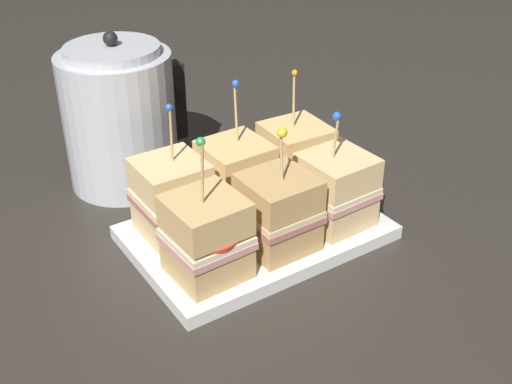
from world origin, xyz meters
name	(u,v)px	position (x,y,z in m)	size (l,w,h in m)	color
ground_plane	(256,238)	(0.00, 0.00, 0.00)	(6.00, 6.00, 0.00)	#2D2823
serving_platter	(256,232)	(0.00, 0.00, 0.01)	(0.32, 0.21, 0.02)	silver
sandwich_front_left	(207,237)	(-0.10, -0.05, 0.07)	(0.09, 0.09, 0.18)	tan
sandwich_front_center	(279,212)	(0.00, -0.05, 0.07)	(0.09, 0.09, 0.16)	tan
sandwich_front_right	(336,190)	(0.09, -0.05, 0.07)	(0.09, 0.09, 0.16)	#DBB77A
sandwich_back_left	(172,197)	(-0.09, 0.05, 0.07)	(0.09, 0.09, 0.17)	#DBB77A
sandwich_back_center	(237,178)	(0.00, 0.05, 0.07)	(0.09, 0.09, 0.18)	tan
sandwich_back_right	(295,159)	(0.10, 0.05, 0.07)	(0.09, 0.09, 0.18)	tan
kettle_steel	(120,118)	(-0.08, 0.24, 0.10)	(0.18, 0.16, 0.23)	#B7BABF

